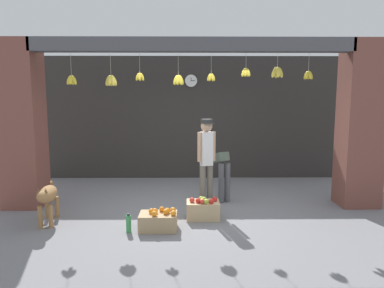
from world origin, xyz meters
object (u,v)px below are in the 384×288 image
object	(u,v)px
dog	(48,197)
fruit_crate_oranges	(159,221)
shopkeeper	(206,156)
wall_clock	(191,81)
fruit_crate_apples	(203,209)
water_bottle	(129,224)
worker_stooping	(219,167)

from	to	relation	value
dog	fruit_crate_oranges	distance (m)	1.85
shopkeeper	wall_clock	bearing A→B (deg)	-100.78
fruit_crate_apples	water_bottle	bearing A→B (deg)	-152.67
fruit_crate_oranges	fruit_crate_apples	xyz separation A→B (m)	(0.71, 0.48, 0.02)
fruit_crate_oranges	wall_clock	distance (m)	4.24
dog	worker_stooping	bearing A→B (deg)	104.95
water_bottle	wall_clock	size ratio (longest dim) A/B	0.92
dog	water_bottle	distance (m)	1.45
dog	water_bottle	world-z (taller)	dog
shopkeeper	fruit_crate_oranges	distance (m)	1.55
worker_stooping	water_bottle	bearing A→B (deg)	-155.62
worker_stooping	fruit_crate_oranges	world-z (taller)	worker_stooping
wall_clock	fruit_crate_oranges	bearing A→B (deg)	-98.60
worker_stooping	wall_clock	distance (m)	2.67
dog	worker_stooping	size ratio (longest dim) A/B	0.93
dog	wall_clock	world-z (taller)	wall_clock
dog	fruit_crate_apples	world-z (taller)	dog
fruit_crate_oranges	wall_clock	xyz separation A→B (m)	(0.53, 3.51, 2.31)
shopkeeper	worker_stooping	xyz separation A→B (m)	(0.29, 0.57, -0.31)
fruit_crate_oranges	water_bottle	world-z (taller)	fruit_crate_oranges
dog	water_bottle	size ratio (longest dim) A/B	3.17
dog	fruit_crate_oranges	world-z (taller)	dog
fruit_crate_apples	fruit_crate_oranges	bearing A→B (deg)	-145.58
water_bottle	fruit_crate_oranges	bearing A→B (deg)	13.94
fruit_crate_oranges	wall_clock	world-z (taller)	wall_clock
dog	wall_clock	size ratio (longest dim) A/B	2.92
water_bottle	dog	bearing A→B (deg)	163.99
fruit_crate_oranges	fruit_crate_apples	world-z (taller)	fruit_crate_apples
dog	water_bottle	bearing A→B (deg)	64.08
fruit_crate_oranges	fruit_crate_apples	size ratio (longest dim) A/B	1.05
dog	wall_clock	bearing A→B (deg)	134.23
water_bottle	fruit_crate_apples	bearing A→B (deg)	27.33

